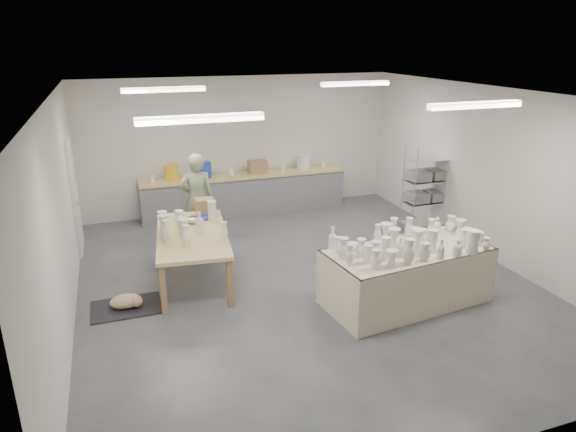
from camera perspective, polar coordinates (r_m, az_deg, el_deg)
name	(u,v)px	position (r m, az deg, el deg)	size (l,w,h in m)	color
room	(296,157)	(7.85, 0.92, 6.58)	(8.00, 8.02, 3.00)	#424449
back_counter	(245,192)	(11.60, -4.81, 2.68)	(4.60, 0.60, 1.24)	tan
wire_shelf	(427,187)	(10.77, 15.15, 3.16)	(0.88, 0.48, 1.80)	silver
drying_table	(406,273)	(7.84, 12.98, -6.24)	(2.54, 1.42, 1.23)	olive
work_table	(191,230)	(8.41, -10.71, -1.58)	(1.34, 2.30, 1.19)	tan
rug	(127,307)	(8.05, -17.50, -9.65)	(1.00, 0.70, 0.02)	black
cat	(127,301)	(7.98, -17.42, -9.00)	(0.49, 0.37, 0.20)	white
potter	(197,199)	(9.83, -10.08, 1.84)	(0.65, 0.42, 1.77)	#91A17C
red_stool	(196,223)	(10.27, -10.15, -0.77)	(0.47, 0.47, 0.35)	#B32019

